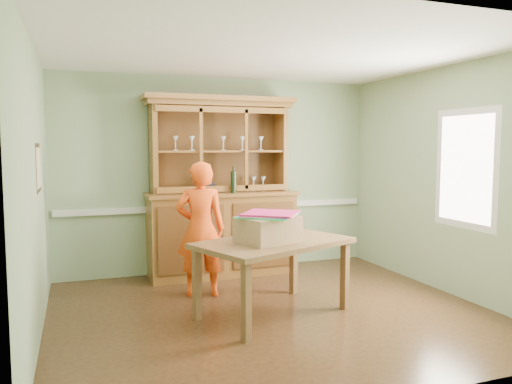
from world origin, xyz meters
name	(u,v)px	position (x,y,z in m)	size (l,w,h in m)	color
floor	(271,312)	(0.00, 0.00, 0.00)	(4.50, 4.50, 0.00)	#4C3118
ceiling	(272,52)	(0.00, 0.00, 2.70)	(4.50, 4.50, 0.00)	white
wall_back	(219,175)	(0.00, 2.00, 1.35)	(4.50, 4.50, 0.00)	#89A37A
wall_left	(35,192)	(-2.25, 0.00, 1.35)	(4.00, 4.00, 0.00)	#89A37A
wall_right	(448,180)	(2.25, 0.00, 1.35)	(4.00, 4.00, 0.00)	#89A37A
wall_front	(383,207)	(0.00, -2.00, 1.35)	(4.50, 4.50, 0.00)	#89A37A
chair_rail	(220,207)	(0.00, 1.98, 0.90)	(4.41, 0.05, 0.08)	silver
framed_map	(39,168)	(-2.23, 0.30, 1.55)	(0.03, 0.60, 0.46)	black
window_panel	(465,169)	(2.23, -0.30, 1.50)	(0.03, 0.96, 1.36)	silver
china_hutch	(221,213)	(-0.06, 1.72, 0.84)	(2.06, 0.68, 2.42)	brown
dining_table	(273,249)	(0.00, -0.06, 0.69)	(1.79, 1.44, 0.78)	brown
cardboard_box	(268,230)	(-0.09, -0.13, 0.91)	(0.56, 0.45, 0.26)	#A47554
kite_stack	(268,214)	(-0.08, -0.12, 1.06)	(0.72, 0.72, 0.04)	green
person	(201,229)	(-0.55, 0.85, 0.79)	(0.58, 0.38, 1.58)	#FB4B0F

